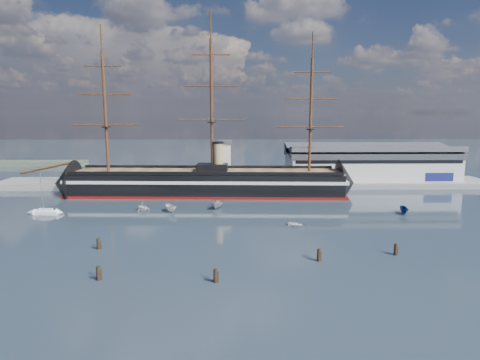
{
  "coord_description": "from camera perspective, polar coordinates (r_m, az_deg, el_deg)",
  "views": [
    {
      "loc": [
        5.62,
        -70.61,
        26.73
      ],
      "look_at": [
        7.64,
        35.0,
        9.0
      ],
      "focal_mm": 30.0,
      "sensor_mm": 36.0,
      "label": 1
    }
  ],
  "objects": [
    {
      "name": "piling_extra",
      "position": [
        85.46,
        -19.45,
        -9.26
      ],
      "size": [
        0.64,
        0.64,
        2.91
      ],
      "primitive_type": "cylinder",
      "color": "black",
      "rests_on": "ground"
    },
    {
      "name": "piling_near_left",
      "position": [
        70.66,
        -19.46,
        -13.27
      ],
      "size": [
        0.64,
        0.64,
        3.07
      ],
      "primitive_type": "cylinder",
      "color": "black",
      "rests_on": "ground"
    },
    {
      "name": "warehouse",
      "position": [
        160.55,
        17.97,
        2.36
      ],
      "size": [
        63.0,
        21.0,
        11.6
      ],
      "color": "#B7BABC",
      "rests_on": "ground"
    },
    {
      "name": "motorboat_e",
      "position": [
        97.07,
        8.07,
        -6.55
      ],
      "size": [
        2.69,
        2.99,
        1.35
      ],
      "primitive_type": "imported",
      "rotation": [
        0.0,
        0.0,
        0.91
      ],
      "color": "silver",
      "rests_on": "ground"
    },
    {
      "name": "motorboat_f",
      "position": [
        116.65,
        22.29,
        -4.45
      ],
      "size": [
        5.99,
        3.16,
        2.28
      ],
      "primitive_type": "imported",
      "rotation": [
        0.0,
        0.0,
        -0.2
      ],
      "color": "navy",
      "rests_on": "ground"
    },
    {
      "name": "piling_near_right",
      "position": [
        76.0,
        11.1,
        -11.25
      ],
      "size": [
        0.64,
        0.64,
        3.04
      ],
      "primitive_type": "cylinder",
      "color": "black",
      "rests_on": "ground"
    },
    {
      "name": "piling_far_right",
      "position": [
        83.02,
        21.21,
        -9.92
      ],
      "size": [
        0.64,
        0.64,
        2.96
      ],
      "primitive_type": "cylinder",
      "color": "black",
      "rests_on": "ground"
    },
    {
      "name": "sailboat",
      "position": [
        119.1,
        -25.96,
        -4.07
      ],
      "size": [
        7.07,
        2.75,
        11.03
      ],
      "rotation": [
        0.0,
        0.0,
        -0.11
      ],
      "color": "white",
      "rests_on": "ground"
    },
    {
      "name": "motorboat_c",
      "position": [
        113.9,
        -3.19,
        -4.06
      ],
      "size": [
        6.7,
        4.28,
        2.51
      ],
      "primitive_type": "imported",
      "rotation": [
        0.0,
        0.0,
        -0.34
      ],
      "color": "gray",
      "rests_on": "ground"
    },
    {
      "name": "quay",
      "position": [
        149.09,
        0.61,
        -0.8
      ],
      "size": [
        180.0,
        18.0,
        2.0
      ],
      "primitive_type": "cube",
      "color": "slate",
      "rests_on": "ground"
    },
    {
      "name": "piling_near_mid",
      "position": [
        66.12,
        -3.52,
        -14.33
      ],
      "size": [
        0.64,
        0.64,
        3.04
      ],
      "primitive_type": "cylinder",
      "color": "black",
      "rests_on": "ground"
    },
    {
      "name": "motorboat_d",
      "position": [
        114.21,
        -13.63,
        -4.28
      ],
      "size": [
        6.93,
        6.98,
        2.52
      ],
      "primitive_type": "imported",
      "rotation": [
        0.0,
        0.0,
        0.79
      ],
      "color": "white",
      "rests_on": "ground"
    },
    {
      "name": "motorboat_a",
      "position": [
        111.13,
        -9.78,
        -4.53
      ],
      "size": [
        6.68,
        5.15,
        2.54
      ],
      "primitive_type": "imported",
      "rotation": [
        0.0,
        0.0,
        0.51
      ],
      "color": "white",
      "rests_on": "ground"
    },
    {
      "name": "warship",
      "position": [
        132.97,
        -5.54,
        -0.34
      ],
      "size": [
        113.22,
        20.11,
        53.94
      ],
      "rotation": [
        0.0,
        0.0,
        -0.04
      ],
      "color": "black",
      "rests_on": "ground"
    },
    {
      "name": "ground",
      "position": [
        113.93,
        -3.9,
        -4.06
      ],
      "size": [
        600.0,
        600.0,
        0.0
      ],
      "primitive_type": "plane",
      "color": "#243039",
      "rests_on": "ground"
    },
    {
      "name": "quay_tower",
      "position": [
        144.63,
        -2.13,
        2.78
      ],
      "size": [
        5.0,
        5.0,
        15.0
      ],
      "color": "silver",
      "rests_on": "ground"
    }
  ]
}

